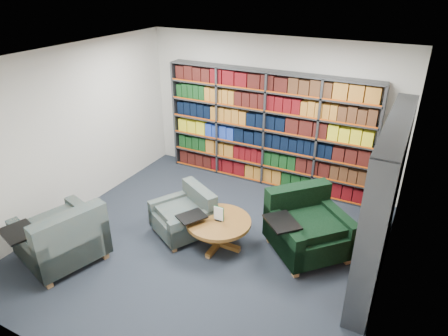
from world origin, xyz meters
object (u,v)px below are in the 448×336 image
at_px(chair_teal_left, 187,216).
at_px(chair_teal_front, 63,240).
at_px(coffee_table, 219,226).
at_px(chair_green_right, 305,227).

bearing_deg(chair_teal_left, chair_teal_front, -129.10).
relative_size(chair_teal_front, coffee_table, 1.39).
bearing_deg(chair_teal_front, chair_teal_left, 50.90).
relative_size(chair_green_right, coffee_table, 1.48).
xyz_separation_m(chair_teal_left, chair_teal_front, (-1.16, -1.43, 0.08)).
bearing_deg(chair_green_right, coffee_table, -155.37).
bearing_deg(chair_teal_left, chair_green_right, 13.88).
height_order(chair_teal_left, coffee_table, chair_teal_left).
bearing_deg(chair_green_right, chair_teal_left, -166.12).
bearing_deg(chair_teal_front, coffee_table, 36.86).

